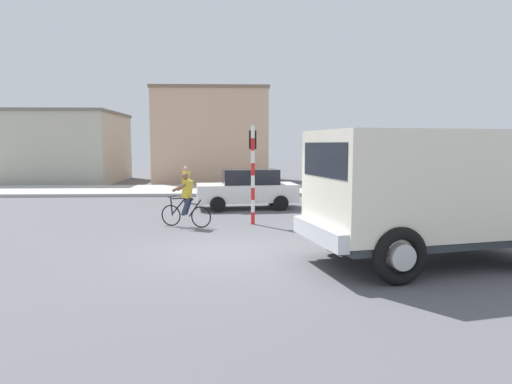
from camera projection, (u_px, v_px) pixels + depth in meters
name	position (u px, v px, depth m)	size (l,w,h in m)	color
ground_plane	(226.00, 252.00, 11.12)	(120.00, 120.00, 0.00)	#56565B
sidewalk_far	(233.00, 190.00, 25.27)	(80.00, 5.00, 0.16)	#ADADA8
truck_foreground	(433.00, 188.00, 9.96)	(5.82, 3.68, 2.90)	silver
cyclist	(186.00, 200.00, 14.39)	(1.64, 0.71, 1.72)	black
traffic_light_pole	(253.00, 161.00, 14.82)	(0.24, 0.43, 3.20)	red
car_red_near	(248.00, 188.00, 18.56)	(4.17, 2.23, 1.60)	white
pedestrian_near_kerb	(186.00, 184.00, 20.39)	(0.34, 0.22, 1.62)	#2D334C
building_corner_left	(61.00, 147.00, 31.44)	(7.96, 7.82, 4.79)	#B2AD9E
building_mid_block	(213.00, 136.00, 31.81)	(7.53, 6.90, 6.28)	tan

